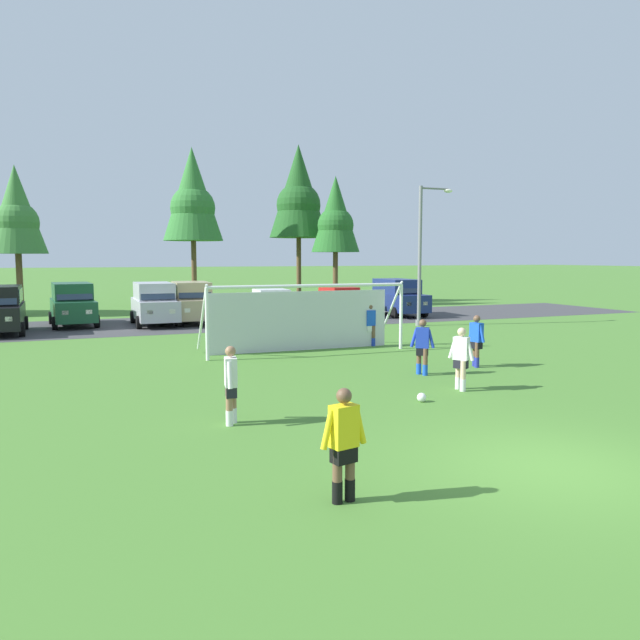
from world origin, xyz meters
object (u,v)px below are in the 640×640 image
at_px(referee, 344,445).
at_px(street_lamp, 423,254).
at_px(soccer_ball, 422,397).
at_px(parked_car_slot_center_right, 272,305).
at_px(soccer_goal, 303,316).
at_px(parked_car_slot_center_left, 155,303).
at_px(player_midfield_center, 422,347).
at_px(parked_car_slot_left, 73,304).
at_px(player_winger_right, 461,359).
at_px(player_striker_near, 231,385).
at_px(parked_car_slot_far_left, 0,309).
at_px(parked_car_slot_right, 340,302).
at_px(parked_car_slot_far_right, 398,297).
at_px(parked_car_slot_center, 192,302).
at_px(player_defender_far, 476,341).
at_px(player_winger_left, 370,325).

distance_m(referee, street_lamp, 22.92).
bearing_deg(soccer_ball, parked_car_slot_center_right, 82.79).
height_order(soccer_goal, parked_car_slot_center_left, soccer_goal).
height_order(soccer_ball, player_midfield_center, player_midfield_center).
bearing_deg(parked_car_slot_left, player_winger_right, -65.08).
height_order(player_striker_near, player_winger_right, same).
xyz_separation_m(parked_car_slot_far_left, parked_car_slot_center_left, (6.93, 1.02, 0.00)).
xyz_separation_m(parked_car_slot_center_left, parked_car_slot_right, (10.57, 0.46, -0.24)).
relative_size(soccer_goal, referee, 4.55).
relative_size(parked_car_slot_far_left, parked_car_slot_far_right, 0.99).
bearing_deg(player_winger_right, player_midfield_center, 85.13).
bearing_deg(parked_car_slot_center_left, parked_car_slot_center_right, -1.86).
distance_m(player_winger_right, parked_car_slot_center, 19.27).
bearing_deg(parked_car_slot_center, parked_car_slot_left, 170.64).
relative_size(player_midfield_center, player_defender_far, 1.00).
height_order(parked_car_slot_center_left, parked_car_slot_far_right, same).
height_order(player_winger_right, parked_car_slot_right, parked_car_slot_right).
height_order(soccer_goal, street_lamp, street_lamp).
height_order(parked_car_slot_left, street_lamp, street_lamp).
xyz_separation_m(player_midfield_center, player_defender_far, (2.26, 0.47, 0.00)).
bearing_deg(player_striker_near, parked_car_slot_center, 81.79).
bearing_deg(player_winger_left, parked_car_slot_far_left, 144.70).
xyz_separation_m(player_winger_left, player_winger_right, (-1.42, -7.95, 0.00)).
xyz_separation_m(player_striker_near, player_winger_left, (7.73, 8.85, 0.00)).
xyz_separation_m(parked_car_slot_far_left, parked_car_slot_center, (8.87, 1.28, 0.00)).
relative_size(parked_car_slot_center_right, parked_car_slot_far_right, 0.92).
bearing_deg(referee, parked_car_slot_center_left, 88.95).
distance_m(referee, player_striker_near, 4.55).
relative_size(player_midfield_center, parked_car_slot_left, 0.35).
xyz_separation_m(soccer_ball, parked_car_slot_far_right, (10.22, 19.14, 1.00)).
bearing_deg(parked_car_slot_center_right, player_striker_near, -110.15).
height_order(player_midfield_center, street_lamp, street_lamp).
height_order(parked_car_slot_left, parked_car_slot_right, parked_car_slot_left).
relative_size(player_defender_far, parked_car_slot_left, 0.35).
bearing_deg(parked_car_slot_center, parked_car_slot_center_left, -172.56).
bearing_deg(parked_car_slot_center, parked_car_slot_right, 1.34).
relative_size(player_midfield_center, parked_car_slot_center, 0.35).
bearing_deg(player_midfield_center, player_winger_left, 77.97).
bearing_deg(player_defender_far, player_winger_left, 100.98).
height_order(player_defender_far, parked_car_slot_center_right, parked_car_slot_center_right).
distance_m(player_midfield_center, parked_car_slot_center, 17.18).
height_order(player_striker_near, parked_car_slot_center_left, parked_car_slot_center_left).
relative_size(soccer_ball, soccer_goal, 0.03).
bearing_deg(parked_car_slot_far_left, player_midfield_center, -51.13).
xyz_separation_m(soccer_goal, parked_car_slot_center, (-1.98, 11.21, -0.18)).
distance_m(parked_car_slot_right, parked_car_slot_far_right, 3.51).
bearing_deg(parked_car_slot_center_left, player_striker_near, -92.70).
height_order(soccer_goal, parked_car_slot_center, soccer_goal).
bearing_deg(player_midfield_center, referee, -128.36).
xyz_separation_m(player_striker_near, street_lamp, (13.41, 14.19, 2.80)).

